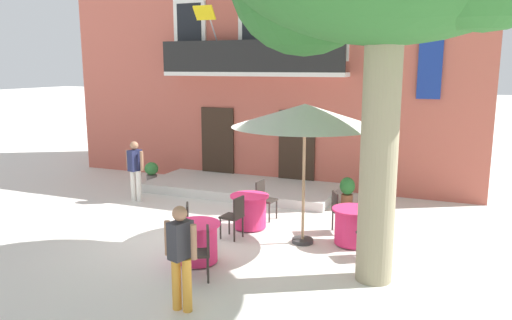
% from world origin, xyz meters
% --- Properties ---
extents(ground_plane, '(120.00, 120.00, 0.00)m').
position_xyz_m(ground_plane, '(0.00, 0.00, 0.00)').
color(ground_plane, silver).
extents(building_facade, '(13.00, 5.09, 7.50)m').
position_xyz_m(building_facade, '(-0.54, 6.99, 3.75)').
color(building_facade, '#BC5B4C').
rests_on(building_facade, ground).
extents(entrance_step_platform, '(5.44, 2.30, 0.25)m').
position_xyz_m(entrance_step_platform, '(-0.54, 3.85, 0.12)').
color(entrance_step_platform, silver).
rests_on(entrance_step_platform, ground).
extents(cafe_table_near_tree, '(0.86, 0.86, 0.76)m').
position_xyz_m(cafe_table_near_tree, '(0.95, 0.99, 0.39)').
color(cafe_table_near_tree, '#E52D66').
rests_on(cafe_table_near_tree, ground).
extents(cafe_chair_near_tree_0, '(0.45, 0.45, 0.91)m').
position_xyz_m(cafe_chair_near_tree_0, '(0.93, 0.23, 0.53)').
color(cafe_chair_near_tree_0, '#2D2823').
rests_on(cafe_chair_near_tree_0, ground).
extents(cafe_chair_near_tree_1, '(0.46, 0.46, 0.91)m').
position_xyz_m(cafe_chair_near_tree_1, '(1.00, 1.74, 0.53)').
color(cafe_chair_near_tree_1, '#2D2823').
rests_on(cafe_chair_near_tree_1, ground).
extents(cafe_table_middle, '(0.86, 0.86, 0.76)m').
position_xyz_m(cafe_table_middle, '(0.84, -1.19, 0.39)').
color(cafe_table_middle, '#E52D66').
rests_on(cafe_table_middle, ground).
extents(cafe_chair_middle_0, '(0.55, 0.55, 0.91)m').
position_xyz_m(cafe_chair_middle_0, '(1.27, -1.81, 0.53)').
color(cafe_chair_middle_0, '#2D2823').
rests_on(cafe_chair_middle_0, ground).
extents(cafe_chair_middle_1, '(0.55, 0.55, 0.91)m').
position_xyz_m(cafe_chair_middle_1, '(0.40, -0.57, 0.53)').
color(cafe_chair_middle_1, '#2D2823').
rests_on(cafe_chair_middle_1, ground).
extents(cafe_table_front, '(0.86, 0.86, 0.76)m').
position_xyz_m(cafe_table_front, '(3.30, 0.82, 0.39)').
color(cafe_table_front, '#E52D66').
rests_on(cafe_table_front, ground).
extents(cafe_chair_front_0, '(0.54, 0.54, 0.91)m').
position_xyz_m(cafe_chair_front_0, '(2.87, 1.44, 0.53)').
color(cafe_chair_front_0, '#2D2823').
rests_on(cafe_chair_front_0, ground).
extents(cafe_chair_front_1, '(0.56, 0.56, 0.91)m').
position_xyz_m(cafe_chair_front_1, '(3.80, 0.26, 0.53)').
color(cafe_chair_front_1, '#2D2823').
rests_on(cafe_chair_front_1, ground).
extents(cafe_umbrella, '(2.90, 2.90, 2.85)m').
position_xyz_m(cafe_umbrella, '(2.33, 0.54, 2.61)').
color(cafe_umbrella, '#997A56').
rests_on(cafe_umbrella, ground).
extents(ground_planter_left, '(0.42, 0.42, 0.64)m').
position_xyz_m(ground_planter_left, '(-3.61, 3.88, 0.35)').
color(ground_planter_left, slate).
rests_on(ground_planter_left, ground).
extents(ground_planter_right, '(0.39, 0.39, 0.70)m').
position_xyz_m(ground_planter_right, '(2.53, 3.84, 0.39)').
color(ground_planter_right, '#995638').
rests_on(ground_planter_right, ground).
extents(pedestrian_near_entrance, '(0.53, 0.39, 1.61)m').
position_xyz_m(pedestrian_near_entrance, '(1.51, -2.87, 0.90)').
color(pedestrian_near_entrance, gold).
rests_on(pedestrian_near_entrance, ground).
extents(pedestrian_mid_plaza, '(0.53, 0.39, 1.62)m').
position_xyz_m(pedestrian_mid_plaza, '(-2.75, 1.90, 0.91)').
color(pedestrian_mid_plaza, silver).
rests_on(pedestrian_mid_plaza, ground).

